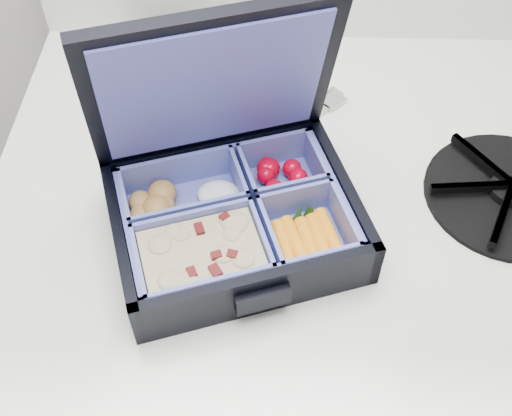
# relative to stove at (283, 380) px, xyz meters

# --- Properties ---
(stove) EXTENTS (0.62, 0.62, 0.93)m
(stove) POSITION_rel_stove_xyz_m (0.00, 0.00, 0.00)
(stove) COLOR silver
(stove) RESTS_ON floor
(bento_box) EXTENTS (0.26, 0.23, 0.05)m
(bento_box) POSITION_rel_stove_xyz_m (-0.06, -0.07, 0.49)
(bento_box) COLOR black
(bento_box) RESTS_ON stove
(burner_grate) EXTENTS (0.18, 0.18, 0.02)m
(burner_grate) POSITION_rel_stove_xyz_m (0.21, -0.01, 0.48)
(burner_grate) COLOR black
(burner_grate) RESTS_ON stove
(burner_grate_rear) EXTENTS (0.17, 0.17, 0.02)m
(burner_grate_rear) POSITION_rel_stove_xyz_m (-0.15, 0.17, 0.47)
(burner_grate_rear) COLOR black
(burner_grate_rear) RESTS_ON stove
(fork) EXTENTS (0.13, 0.14, 0.01)m
(fork) POSITION_rel_stove_xyz_m (-0.01, 0.07, 0.47)
(fork) COLOR #B3B3B3
(fork) RESTS_ON stove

